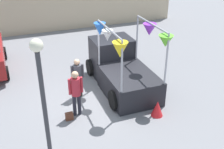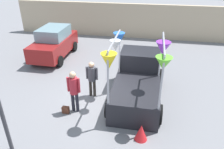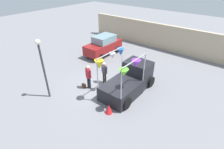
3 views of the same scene
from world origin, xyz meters
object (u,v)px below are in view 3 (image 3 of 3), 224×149
handbag (84,86)px  folded_kite_bundle_crimson (109,109)px  vendor_truck (130,79)px  street_lamp (42,62)px  parked_car (104,45)px  person_vendor (104,71)px  person_customer (88,75)px

handbag → folded_kite_bundle_crimson: (3.08, -0.91, 0.16)m
folded_kite_bundle_crimson → handbag: bearing=163.5°
vendor_truck → street_lamp: bearing=-133.2°
folded_kite_bundle_crimson → parked_car: bearing=133.1°
street_lamp → folded_kite_bundle_crimson: 4.85m
person_vendor → folded_kite_bundle_crimson: person_vendor is taller
person_customer → person_vendor: person_customer is taller
person_vendor → street_lamp: (-1.75, -3.59, 1.57)m
parked_car → street_lamp: bearing=-76.8°
vendor_truck → folded_kite_bundle_crimson: 2.79m
vendor_truck → folded_kite_bundle_crimson: (0.37, -2.71, -0.56)m
parked_car → street_lamp: (1.77, -7.51, 1.64)m
handbag → street_lamp: 3.41m
handbag → street_lamp: bearing=-115.1°
person_customer → street_lamp: (-1.36, -2.36, 1.49)m
vendor_truck → street_lamp: street_lamp is taller
parked_car → person_customer: 6.03m
parked_car → handbag: parked_car is taller
person_customer → person_vendor: (0.38, 1.23, -0.08)m
vendor_truck → parked_car: 6.53m
vendor_truck → folded_kite_bundle_crimson: size_ratio=6.93×
person_vendor → folded_kite_bundle_crimson: bearing=-45.0°
handbag → parked_car: bearing=117.4°
street_lamp → handbag: bearing=64.9°
handbag → folded_kite_bundle_crimson: folded_kite_bundle_crimson is taller
vendor_truck → parked_car: vendor_truck is taller
parked_car → street_lamp: 7.89m
person_vendor → handbag: person_vendor is taller
street_lamp → parked_car: bearing=103.2°
person_customer → parked_car: bearing=121.3°
vendor_truck → person_vendor: size_ratio=2.49×
street_lamp → folded_kite_bundle_crimson: street_lamp is taller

